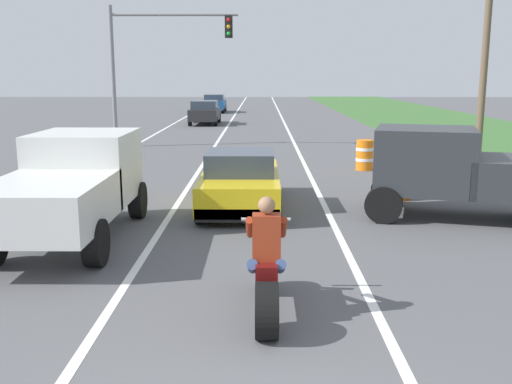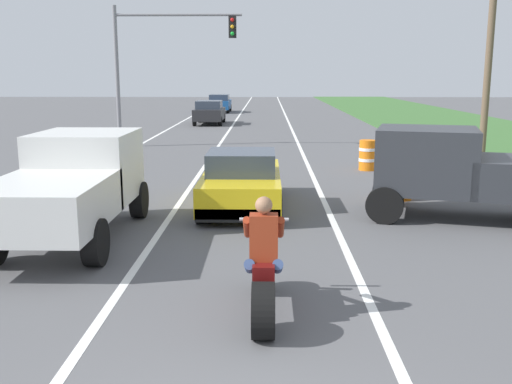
{
  "view_description": "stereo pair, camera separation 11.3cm",
  "coord_description": "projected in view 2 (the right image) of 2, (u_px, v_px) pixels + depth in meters",
  "views": [
    {
      "loc": [
        0.25,
        -3.73,
        3.12
      ],
      "look_at": [
        0.16,
        6.8,
        1.0
      ],
      "focal_mm": 40.95,
      "sensor_mm": 36.0,
      "label": 1
    },
    {
      "loc": [
        0.36,
        -3.73,
        3.12
      ],
      "look_at": [
        0.16,
        6.8,
        1.0
      ],
      "focal_mm": 40.95,
      "sensor_mm": 36.0,
      "label": 2
    }
  ],
  "objects": [
    {
      "name": "lane_stripe_left_solid",
      "position": [
        127.0,
        152.0,
        23.98
      ],
      "size": [
        0.14,
        120.0,
        0.01
      ],
      "primitive_type": "cube",
      "color": "white",
      "rests_on": "ground"
    },
    {
      "name": "lane_stripe_right_solid",
      "position": [
        302.0,
        152.0,
        23.85
      ],
      "size": [
        0.14,
        120.0,
        0.01
      ],
      "primitive_type": "cube",
      "color": "white",
      "rests_on": "ground"
    },
    {
      "name": "lane_stripe_centre_dashed",
      "position": [
        214.0,
        152.0,
        23.92
      ],
      "size": [
        0.14,
        120.0,
        0.01
      ],
      "primitive_type": "cube",
      "color": "white",
      "rests_on": "ground"
    },
    {
      "name": "motorcycle_with_rider",
      "position": [
        264.0,
        274.0,
        7.52
      ],
      "size": [
        0.7,
        2.21,
        1.62
      ],
      "color": "black",
      "rests_on": "ground"
    },
    {
      "name": "sports_car_yellow",
      "position": [
        242.0,
        181.0,
        13.88
      ],
      "size": [
        1.84,
        4.3,
        1.37
      ],
      "color": "yellow",
      "rests_on": "ground"
    },
    {
      "name": "pickup_truck_left_lane_white",
      "position": [
        73.0,
        182.0,
        11.11
      ],
      "size": [
        2.02,
        4.8,
        1.98
      ],
      "color": "silver",
      "rests_on": "ground"
    },
    {
      "name": "pickup_truck_right_shoulder_dark_grey",
      "position": [
        471.0,
        169.0,
        12.62
      ],
      "size": [
        5.14,
        3.14,
        1.98
      ],
      "color": "#2D3035",
      "rests_on": "ground"
    },
    {
      "name": "traffic_light_mast_near",
      "position": [
        157.0,
        52.0,
        24.93
      ],
      "size": [
        5.49,
        0.34,
        6.0
      ],
      "color": "gray",
      "rests_on": "ground"
    },
    {
      "name": "utility_pole_roadside",
      "position": [
        490.0,
        41.0,
        19.62
      ],
      "size": [
        0.24,
        0.24,
        8.49
      ],
      "primitive_type": "cylinder",
      "color": "brown",
      "rests_on": "ground"
    },
    {
      "name": "construction_barrel_nearest",
      "position": [
        401.0,
        180.0,
        14.75
      ],
      "size": [
        0.58,
        0.58,
        1.0
      ],
      "color": "orange",
      "rests_on": "ground"
    },
    {
      "name": "construction_barrel_mid",
      "position": [
        368.0,
        155.0,
        19.34
      ],
      "size": [
        0.58,
        0.58,
        1.0
      ],
      "color": "orange",
      "rests_on": "ground"
    },
    {
      "name": "distant_car_far_ahead",
      "position": [
        209.0,
        112.0,
        37.25
      ],
      "size": [
        1.8,
        4.0,
        1.5
      ],
      "color": "#262628",
      "rests_on": "ground"
    },
    {
      "name": "distant_car_further_ahead",
      "position": [
        220.0,
        103.0,
        48.98
      ],
      "size": [
        1.8,
        4.0,
        1.5
      ],
      "color": "#194C8C",
      "rests_on": "ground"
    }
  ]
}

